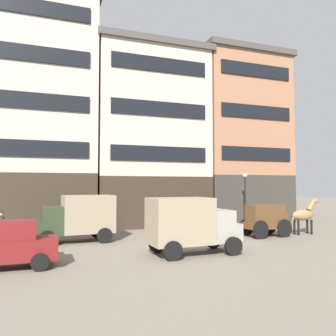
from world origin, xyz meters
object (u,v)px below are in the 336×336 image
at_px(draft_horse, 304,215).
at_px(streetlamp_curbside, 245,192).
at_px(delivery_truck_near, 78,217).
at_px(delivery_truck_far, 191,223).
at_px(sedan_light, 8,245).
at_px(cargo_wagon, 266,218).
at_px(sedan_dark, 199,219).
at_px(pedestrian_officer, 1,226).
at_px(fire_hydrant_curbside, 233,223).

xyz_separation_m(draft_horse, streetlamp_curbside, (-1.67, 4.34, 1.40)).
height_order(draft_horse, streetlamp_curbside, streetlamp_curbside).
bearing_deg(draft_horse, delivery_truck_near, 172.68).
distance_m(delivery_truck_far, sedan_light, 7.77).
height_order(cargo_wagon, streetlamp_curbside, streetlamp_curbside).
relative_size(sedan_light, streetlamp_curbside, 0.91).
xyz_separation_m(sedan_dark, pedestrian_officer, (-12.16, -0.39, 0.07)).
height_order(pedestrian_officer, fire_hydrant_curbside, pedestrian_officer).
height_order(delivery_truck_far, fire_hydrant_curbside, delivery_truck_far).
xyz_separation_m(sedan_light, pedestrian_officer, (-0.96, 6.34, 0.07)).
bearing_deg(delivery_truck_far, streetlamp_curbside, 44.73).
height_order(draft_horse, fire_hydrant_curbside, draft_horse).
xyz_separation_m(cargo_wagon, delivery_truck_near, (-11.26, 1.83, 0.28)).
relative_size(cargo_wagon, pedestrian_officer, 1.66).
distance_m(delivery_truck_far, sedan_dark, 7.43).
height_order(sedan_dark, fire_hydrant_curbside, sedan_dark).
bearing_deg(cargo_wagon, delivery_truck_far, -152.41).
height_order(sedan_dark, pedestrian_officer, sedan_dark).
height_order(delivery_truck_far, sedan_light, delivery_truck_far).
distance_m(sedan_light, pedestrian_officer, 6.41).
relative_size(cargo_wagon, sedan_dark, 0.78).
bearing_deg(sedan_light, streetlamp_curbside, 26.98).
xyz_separation_m(draft_horse, sedan_light, (-17.26, -3.60, -0.36)).
relative_size(delivery_truck_near, sedan_dark, 1.17).
relative_size(delivery_truck_far, sedan_light, 1.18).
bearing_deg(delivery_truck_near, draft_horse, -7.32).
distance_m(delivery_truck_near, sedan_light, 6.24).
bearing_deg(delivery_truck_near, pedestrian_officer, 167.15).
distance_m(draft_horse, delivery_truck_near, 14.33).
height_order(delivery_truck_near, sedan_dark, delivery_truck_near).
bearing_deg(sedan_light, delivery_truck_near, 60.69).
bearing_deg(streetlamp_curbside, fire_hydrant_curbside, -166.83).
height_order(sedan_light, fire_hydrant_curbside, sedan_light).
height_order(pedestrian_officer, streetlamp_curbside, streetlamp_curbside).
distance_m(cargo_wagon, sedan_dark, 4.42).
distance_m(delivery_truck_far, streetlamp_curbside, 11.11).
bearing_deg(delivery_truck_near, streetlamp_curbside, 11.32).
bearing_deg(draft_horse, fire_hydrant_curbside, 125.37).
xyz_separation_m(cargo_wagon, sedan_dark, (-3.11, 3.13, -0.23)).
bearing_deg(pedestrian_officer, sedan_dark, 1.84).
distance_m(streetlamp_curbside, fire_hydrant_curbside, 2.57).
bearing_deg(draft_horse, delivery_truck_far, -160.17).
bearing_deg(draft_horse, cargo_wagon, -179.95).
relative_size(pedestrian_officer, streetlamp_curbside, 0.44).
relative_size(sedan_dark, pedestrian_officer, 2.13).
xyz_separation_m(cargo_wagon, draft_horse, (2.95, 0.00, 0.12)).
xyz_separation_m(delivery_truck_near, pedestrian_officer, (-4.01, 0.91, -0.44)).
xyz_separation_m(sedan_dark, streetlamp_curbside, (4.39, 1.21, 1.76)).
height_order(delivery_truck_near, fire_hydrant_curbside, delivery_truck_near).
distance_m(cargo_wagon, sedan_light, 14.75).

